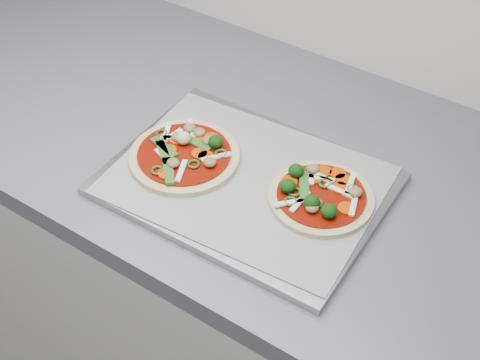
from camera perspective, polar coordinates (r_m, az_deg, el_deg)
The scene contains 5 objects.
countertop at distance 1.02m, azimuth 19.01°, elevation -5.79°, with size 3.60×0.60×0.04m, color #5A5961.
baking_tray at distance 1.02m, azimuth 0.54°, elevation -0.30°, with size 0.41×0.30×0.01m, color gray.
parchment at distance 1.02m, azimuth 0.54°, elevation 0.01°, with size 0.39×0.29×0.00m, color gray.
pizza_left at distance 1.05m, azimuth -4.68°, elevation 2.25°, with size 0.19×0.19×0.03m.
pizza_right at distance 0.99m, azimuth 6.79°, elevation -1.28°, with size 0.16×0.16×0.03m.
Camera 1 is at (0.07, 0.60, 1.62)m, focal length 50.00 mm.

